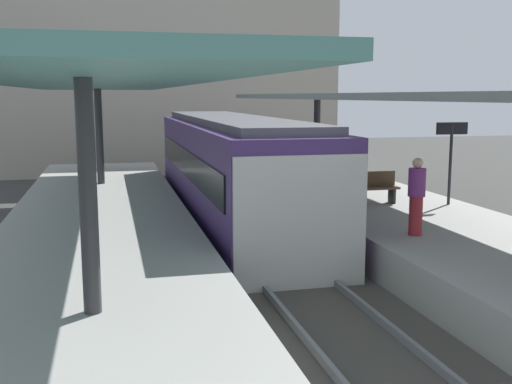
% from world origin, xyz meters
% --- Properties ---
extents(ground_plane, '(80.00, 80.00, 0.00)m').
position_xyz_m(ground_plane, '(0.00, 0.00, 0.00)').
color(ground_plane, '#383835').
extents(platform_left, '(4.40, 28.00, 1.00)m').
position_xyz_m(platform_left, '(-3.80, 0.00, 0.50)').
color(platform_left, '#9E9E99').
rests_on(platform_left, ground_plane).
extents(platform_right, '(4.40, 28.00, 1.00)m').
position_xyz_m(platform_right, '(3.80, 0.00, 0.50)').
color(platform_right, '#9E9E99').
rests_on(platform_right, ground_plane).
extents(track_ballast, '(3.20, 28.00, 0.20)m').
position_xyz_m(track_ballast, '(0.00, 0.00, 0.10)').
color(track_ballast, '#4C4742').
rests_on(track_ballast, ground_plane).
extents(rail_near_side, '(0.08, 28.00, 0.14)m').
position_xyz_m(rail_near_side, '(-0.72, 0.00, 0.27)').
color(rail_near_side, slate).
rests_on(rail_near_side, track_ballast).
extents(rail_far_side, '(0.08, 28.00, 0.14)m').
position_xyz_m(rail_far_side, '(0.72, 0.00, 0.27)').
color(rail_far_side, slate).
rests_on(rail_far_side, track_ballast).
extents(commuter_train, '(2.78, 13.44, 3.10)m').
position_xyz_m(commuter_train, '(0.00, 4.41, 1.73)').
color(commuter_train, '#472D6B').
rests_on(commuter_train, track_ballast).
extents(canopy_left, '(4.18, 21.00, 3.30)m').
position_xyz_m(canopy_left, '(-3.80, 1.40, 4.18)').
color(canopy_left, '#333335').
rests_on(canopy_left, platform_left).
extents(canopy_right, '(4.18, 21.00, 2.97)m').
position_xyz_m(canopy_right, '(3.80, 1.40, 3.85)').
color(canopy_right, '#333335').
rests_on(canopy_right, platform_right).
extents(platform_bench, '(1.40, 0.41, 0.86)m').
position_xyz_m(platform_bench, '(3.43, 2.04, 1.46)').
color(platform_bench, black).
rests_on(platform_bench, platform_right).
extents(platform_sign, '(0.90, 0.08, 2.21)m').
position_xyz_m(platform_sign, '(5.36, 1.39, 2.62)').
color(platform_sign, '#262628').
rests_on(platform_sign, platform_right).
extents(passenger_near_bench, '(0.36, 0.36, 1.63)m').
position_xyz_m(passenger_near_bench, '(2.70, -1.72, 1.85)').
color(passenger_near_bench, maroon).
rests_on(passenger_near_bench, platform_right).
extents(station_building_backdrop, '(18.00, 6.00, 11.00)m').
position_xyz_m(station_building_backdrop, '(-0.80, 20.00, 5.50)').
color(station_building_backdrop, '#A89E8E').
rests_on(station_building_backdrop, ground_plane).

